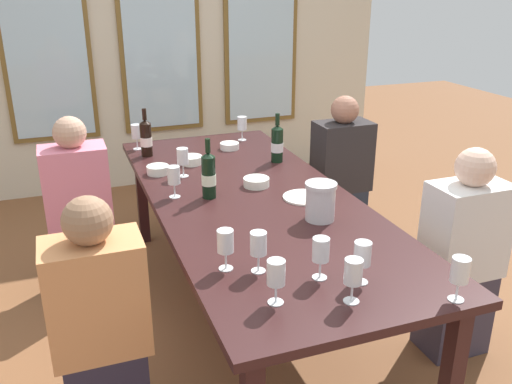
# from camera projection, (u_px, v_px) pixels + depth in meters

# --- Properties ---
(ground_plane) EXTENTS (12.00, 12.00, 0.00)m
(ground_plane) POSITION_uv_depth(u_px,v_px,m) (253.00, 313.00, 3.27)
(ground_plane) COLOR brown
(back_wall_with_windows) EXTENTS (4.25, 0.10, 2.90)m
(back_wall_with_windows) POSITION_uv_depth(u_px,v_px,m) (158.00, 25.00, 4.86)
(back_wall_with_windows) COLOR beige
(back_wall_with_windows) RESTS_ON ground
(dining_table) EXTENTS (1.05, 2.56, 0.74)m
(dining_table) POSITION_uv_depth(u_px,v_px,m) (253.00, 208.00, 3.02)
(dining_table) COLOR #331818
(dining_table) RESTS_ON ground
(white_plate_0) EXTENTS (0.23, 0.23, 0.01)m
(white_plate_0) POSITION_uv_depth(u_px,v_px,m) (304.00, 197.00, 2.98)
(white_plate_0) COLOR white
(white_plate_0) RESTS_ON dining_table
(metal_pitcher) EXTENTS (0.16, 0.16, 0.19)m
(metal_pitcher) POSITION_uv_depth(u_px,v_px,m) (320.00, 201.00, 2.69)
(metal_pitcher) COLOR silver
(metal_pitcher) RESTS_ON dining_table
(wine_bottle_0) EXTENTS (0.08, 0.08, 0.31)m
(wine_bottle_0) POSITION_uv_depth(u_px,v_px,m) (277.00, 144.00, 3.52)
(wine_bottle_0) COLOR black
(wine_bottle_0) RESTS_ON dining_table
(wine_bottle_1) EXTENTS (0.08, 0.08, 0.33)m
(wine_bottle_1) POSITION_uv_depth(u_px,v_px,m) (209.00, 175.00, 2.95)
(wine_bottle_1) COLOR black
(wine_bottle_1) RESTS_ON dining_table
(wine_bottle_2) EXTENTS (0.08, 0.08, 0.32)m
(wine_bottle_2) POSITION_uv_depth(u_px,v_px,m) (146.00, 138.00, 3.63)
(wine_bottle_2) COLOR black
(wine_bottle_2) RESTS_ON dining_table
(tasting_bowl_0) EXTENTS (0.13, 0.13, 0.05)m
(tasting_bowl_0) POSITION_uv_depth(u_px,v_px,m) (158.00, 170.00, 3.34)
(tasting_bowl_0) COLOR white
(tasting_bowl_0) RESTS_ON dining_table
(tasting_bowl_1) EXTENTS (0.15, 0.15, 0.05)m
(tasting_bowl_1) POSITION_uv_depth(u_px,v_px,m) (256.00, 182.00, 3.14)
(tasting_bowl_1) COLOR white
(tasting_bowl_1) RESTS_ON dining_table
(tasting_bowl_2) EXTENTS (0.13, 0.13, 0.04)m
(tasting_bowl_2) POSITION_uv_depth(u_px,v_px,m) (230.00, 146.00, 3.81)
(tasting_bowl_2) COLOR white
(tasting_bowl_2) RESTS_ON dining_table
(tasting_bowl_3) EXTENTS (0.14, 0.14, 0.05)m
(tasting_bowl_3) POSITION_uv_depth(u_px,v_px,m) (191.00, 160.00, 3.51)
(tasting_bowl_3) COLOR white
(tasting_bowl_3) RESTS_ON dining_table
(wine_glass_0) EXTENTS (0.07, 0.07, 0.17)m
(wine_glass_0) POSITION_uv_depth(u_px,v_px,m) (276.00, 274.00, 1.99)
(wine_glass_0) COLOR white
(wine_glass_0) RESTS_ON dining_table
(wine_glass_1) EXTENTS (0.07, 0.07, 0.17)m
(wine_glass_1) POSITION_uv_depth(u_px,v_px,m) (460.00, 272.00, 2.01)
(wine_glass_1) COLOR white
(wine_glass_1) RESTS_ON dining_table
(wine_glass_2) EXTENTS (0.07, 0.07, 0.17)m
(wine_glass_2) POSITION_uv_depth(u_px,v_px,m) (183.00, 158.00, 3.26)
(wine_glass_2) COLOR white
(wine_glass_2) RESTS_ON dining_table
(wine_glass_3) EXTENTS (0.07, 0.07, 0.17)m
(wine_glass_3) POSITION_uv_depth(u_px,v_px,m) (225.00, 242.00, 2.22)
(wine_glass_3) COLOR white
(wine_glass_3) RESTS_ON dining_table
(wine_glass_4) EXTENTS (0.07, 0.07, 0.17)m
(wine_glass_4) POSITION_uv_depth(u_px,v_px,m) (353.00, 274.00, 2.00)
(wine_glass_4) COLOR white
(wine_glass_4) RESTS_ON dining_table
(wine_glass_5) EXTENTS (0.07, 0.07, 0.17)m
(wine_glass_5) POSITION_uv_depth(u_px,v_px,m) (321.00, 251.00, 2.16)
(wine_glass_5) COLOR white
(wine_glass_5) RESTS_ON dining_table
(wine_glass_6) EXTENTS (0.07, 0.07, 0.17)m
(wine_glass_6) POSITION_uv_depth(u_px,v_px,m) (174.00, 176.00, 2.95)
(wine_glass_6) COLOR white
(wine_glass_6) RESTS_ON dining_table
(wine_glass_7) EXTENTS (0.07, 0.07, 0.17)m
(wine_glass_7) POSITION_uv_depth(u_px,v_px,m) (258.00, 244.00, 2.20)
(wine_glass_7) COLOR white
(wine_glass_7) RESTS_ON dining_table
(wine_glass_8) EXTENTS (0.07, 0.07, 0.17)m
(wine_glass_8) POSITION_uv_depth(u_px,v_px,m) (242.00, 124.00, 3.98)
(wine_glass_8) COLOR white
(wine_glass_8) RESTS_ON dining_table
(wine_glass_9) EXTENTS (0.07, 0.07, 0.17)m
(wine_glass_9) POSITION_uv_depth(u_px,v_px,m) (362.00, 256.00, 2.12)
(wine_glass_9) COLOR white
(wine_glass_9) RESTS_ON dining_table
(wine_glass_10) EXTENTS (0.07, 0.07, 0.17)m
(wine_glass_10) POSITION_uv_depth(u_px,v_px,m) (136.00, 133.00, 3.77)
(wine_glass_10) COLOR white
(wine_glass_10) RESTS_ON dining_table
(seated_person_0) EXTENTS (0.38, 0.24, 1.11)m
(seated_person_0) POSITION_uv_depth(u_px,v_px,m) (101.00, 332.00, 2.22)
(seated_person_0) COLOR #2F2738
(seated_person_0) RESTS_ON ground
(seated_person_1) EXTENTS (0.38, 0.24, 1.11)m
(seated_person_1) POSITION_uv_depth(u_px,v_px,m) (461.00, 259.00, 2.79)
(seated_person_1) COLOR #383241
(seated_person_1) RESTS_ON ground
(seated_person_2) EXTENTS (0.38, 0.24, 1.11)m
(seated_person_2) POSITION_uv_depth(u_px,v_px,m) (79.00, 211.00, 3.36)
(seated_person_2) COLOR #352A3C
(seated_person_2) RESTS_ON ground
(seated_person_3) EXTENTS (0.38, 0.24, 1.11)m
(seated_person_3) POSITION_uv_depth(u_px,v_px,m) (341.00, 178.00, 3.89)
(seated_person_3) COLOR #242B38
(seated_person_3) RESTS_ON ground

